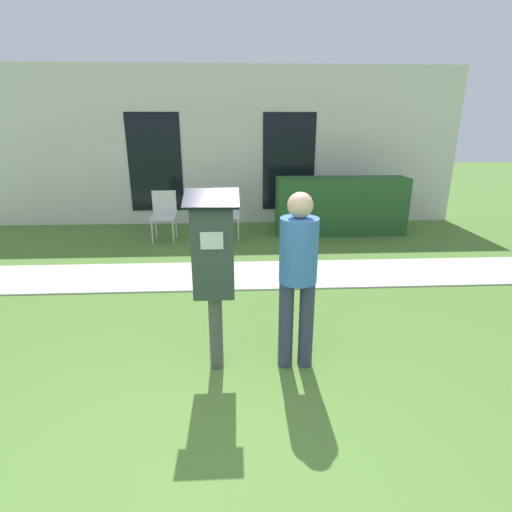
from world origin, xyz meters
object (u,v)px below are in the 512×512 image
at_px(outdoor_chair_middle, 228,210).
at_px(person_standing, 298,269).
at_px(outdoor_chair_left, 164,211).
at_px(parking_meter, 213,260).

bearing_deg(outdoor_chair_middle, person_standing, -65.68).
height_order(person_standing, outdoor_chair_left, person_standing).
height_order(parking_meter, outdoor_chair_left, parking_meter).
distance_m(parking_meter, outdoor_chair_middle, 4.35).
xyz_separation_m(person_standing, outdoor_chair_left, (-1.85, 4.26, -0.40)).
xyz_separation_m(parking_meter, outdoor_chair_left, (-1.14, 4.24, -0.49)).
bearing_deg(person_standing, outdoor_chair_left, 132.21).
xyz_separation_m(outdoor_chair_left, outdoor_chair_middle, (1.19, 0.08, 0.00)).
height_order(parking_meter, outdoor_chair_middle, parking_meter).
distance_m(person_standing, outdoor_chair_middle, 4.40).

